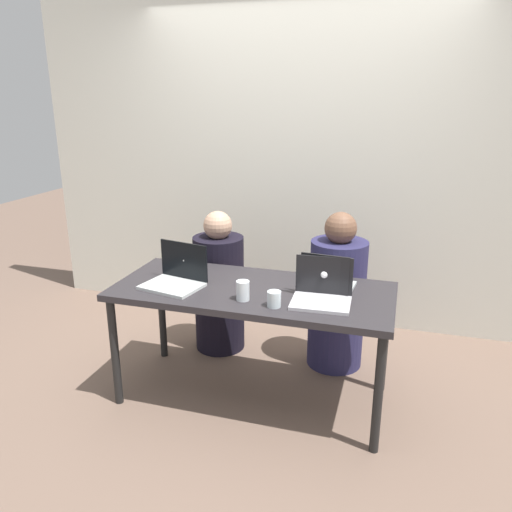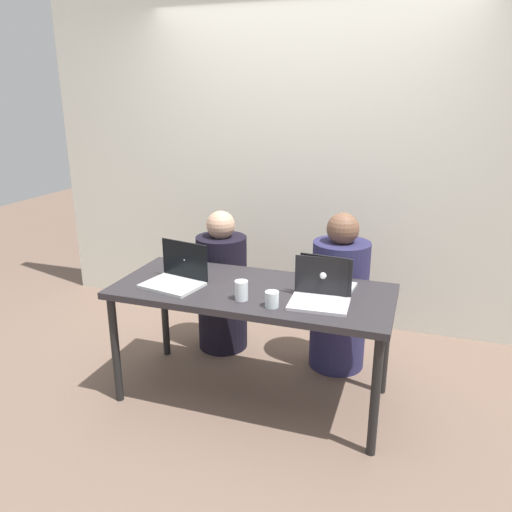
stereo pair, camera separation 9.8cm
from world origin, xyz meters
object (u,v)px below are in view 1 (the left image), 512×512
object	(u,v)px
laptop_back_right	(328,282)
laptop_front_left	(176,277)
person_on_left	(219,289)
person_on_right	(337,299)
water_glass_center	(243,292)
water_glass_right	(274,300)
laptop_front_right	(322,293)

from	to	relation	value
laptop_back_right	laptop_front_left	xyz separation A→B (m)	(-0.89, -0.17, 0.00)
person_on_left	person_on_right	world-z (taller)	person_on_right
laptop_back_right	water_glass_center	bearing A→B (deg)	37.74
person_on_left	laptop_back_right	xyz separation A→B (m)	(0.86, -0.47, 0.32)
water_glass_right	laptop_back_right	bearing A→B (deg)	52.64
person_on_right	water_glass_right	distance (m)	0.87
person_on_right	laptop_front_left	distance (m)	1.14
person_on_right	water_glass_right	xyz separation A→B (m)	(-0.24, -0.79, 0.28)
person_on_left	person_on_right	bearing A→B (deg)	170.36
person_on_left	laptop_front_right	distance (m)	1.12
person_on_right	water_glass_center	world-z (taller)	person_on_right
person_on_left	laptop_front_left	distance (m)	0.72
person_on_right	laptop_front_right	xyz separation A→B (m)	(-0.01, -0.65, 0.30)
person_on_right	water_glass_center	xyz separation A→B (m)	(-0.43, -0.75, 0.29)
laptop_front_right	laptop_front_left	world-z (taller)	laptop_front_left
person_on_right	water_glass_center	size ratio (longest dim) A/B	9.89
laptop_front_left	person_on_right	bearing A→B (deg)	47.97
person_on_right	water_glass_right	world-z (taller)	person_on_right
laptop_front_left	water_glass_right	xyz separation A→B (m)	(0.65, -0.14, -0.02)
person_on_left	laptop_back_right	distance (m)	1.04
water_glass_center	water_glass_right	bearing A→B (deg)	-11.84
person_on_left	laptop_front_left	world-z (taller)	person_on_left
laptop_front_right	water_glass_right	distance (m)	0.28
laptop_back_right	water_glass_right	world-z (taller)	laptop_back_right
laptop_front_right	water_glass_center	xyz separation A→B (m)	(-0.43, -0.11, -0.00)
water_glass_center	water_glass_right	distance (m)	0.19
person_on_right	laptop_front_left	size ratio (longest dim) A/B	2.88
laptop_front_right	water_glass_right	world-z (taller)	laptop_front_right
laptop_front_left	laptop_back_right	bearing A→B (deg)	22.97
person_on_right	water_glass_center	distance (m)	0.91
laptop_front_right	laptop_back_right	world-z (taller)	laptop_back_right
laptop_front_left	laptop_front_right	bearing A→B (deg)	12.09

